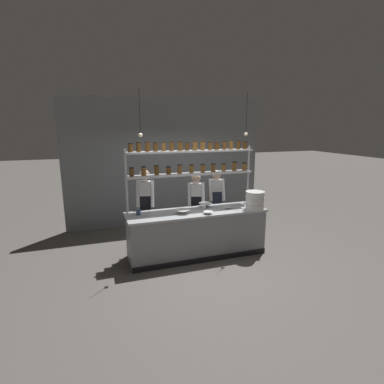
% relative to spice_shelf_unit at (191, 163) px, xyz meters
% --- Properties ---
extents(ground_plane, '(40.00, 40.00, 0.00)m').
position_rel_spice_shelf_unit_xyz_m(ground_plane, '(0.00, -0.33, -1.83)').
color(ground_plane, '#5B5651').
extents(back_wall, '(5.15, 0.12, 3.22)m').
position_rel_spice_shelf_unit_xyz_m(back_wall, '(0.00, 1.94, -0.22)').
color(back_wall, gray).
rests_on(back_wall, ground_plane).
extents(prep_counter, '(2.75, 0.76, 0.92)m').
position_rel_spice_shelf_unit_xyz_m(prep_counter, '(0.00, -0.33, -1.37)').
color(prep_counter, gray).
rests_on(prep_counter, ground_plane).
extents(spice_shelf_unit, '(2.63, 0.28, 2.27)m').
position_rel_spice_shelf_unit_xyz_m(spice_shelf_unit, '(0.00, 0.00, 0.00)').
color(spice_shelf_unit, '#B7BABF').
rests_on(spice_shelf_unit, ground_plane).
extents(chef_left, '(0.41, 0.34, 1.69)m').
position_rel_spice_shelf_unit_xyz_m(chef_left, '(-0.89, 0.29, -0.85)').
color(chef_left, black).
rests_on(chef_left, ground_plane).
extents(chef_center, '(0.41, 0.34, 1.56)m').
position_rel_spice_shelf_unit_xyz_m(chef_center, '(0.20, 0.27, -0.94)').
color(chef_center, black).
rests_on(chef_center, ground_plane).
extents(chef_right, '(0.40, 0.32, 1.58)m').
position_rel_spice_shelf_unit_xyz_m(chef_right, '(0.78, 0.51, -0.93)').
color(chef_right, black).
rests_on(chef_right, ground_plane).
extents(container_stack, '(0.38, 0.38, 0.36)m').
position_rel_spice_shelf_unit_xyz_m(container_stack, '(1.14, -0.57, -0.72)').
color(container_stack, white).
rests_on(container_stack, prep_counter).
extents(prep_bowl_near_left, '(0.27, 0.27, 0.07)m').
position_rel_spice_shelf_unit_xyz_m(prep_bowl_near_left, '(-0.31, -0.40, -0.87)').
color(prep_bowl_near_left, silver).
rests_on(prep_bowl_near_left, prep_counter).
extents(prep_bowl_center_front, '(0.17, 0.17, 0.05)m').
position_rel_spice_shelf_unit_xyz_m(prep_bowl_center_front, '(0.65, -0.39, -0.88)').
color(prep_bowl_center_front, silver).
rests_on(prep_bowl_center_front, prep_counter).
extents(prep_bowl_center_back, '(0.18, 0.18, 0.05)m').
position_rel_spice_shelf_unit_xyz_m(prep_bowl_center_back, '(0.14, -0.59, -0.88)').
color(prep_bowl_center_back, white).
rests_on(prep_bowl_center_back, prep_counter).
extents(prep_bowl_near_right, '(0.29, 0.29, 0.08)m').
position_rel_spice_shelf_unit_xyz_m(prep_bowl_near_right, '(0.27, -0.11, -0.87)').
color(prep_bowl_near_right, silver).
rests_on(prep_bowl_near_right, prep_counter).
extents(serving_cup_front, '(0.09, 0.09, 0.10)m').
position_rel_spice_shelf_unit_xyz_m(serving_cup_front, '(0.16, -0.31, -0.86)').
color(serving_cup_front, silver).
rests_on(serving_cup_front, prep_counter).
extents(serving_cup_by_board, '(0.08, 0.08, 0.11)m').
position_rel_spice_shelf_unit_xyz_m(serving_cup_by_board, '(-1.12, -0.22, -0.85)').
color(serving_cup_by_board, '#334C70').
rests_on(serving_cup_by_board, prep_counter).
extents(pendant_light_row, '(2.13, 0.07, 0.81)m').
position_rel_spice_shelf_unit_xyz_m(pendant_light_row, '(-0.01, -0.33, 0.61)').
color(pendant_light_row, black).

